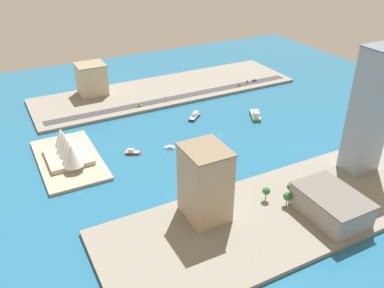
% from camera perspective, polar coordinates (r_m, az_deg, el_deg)
% --- Properties ---
extents(ground_plane, '(440.00, 440.00, 0.00)m').
position_cam_1_polar(ground_plane, '(304.52, 3.95, 1.38)').
color(ground_plane, '#23668E').
extents(quay_west, '(70.00, 240.00, 2.41)m').
position_cam_1_polar(quay_west, '(240.25, 15.97, -7.90)').
color(quay_west, gray).
rests_on(quay_west, ground_plane).
extents(quay_east, '(70.00, 240.00, 2.41)m').
position_cam_1_polar(quay_east, '(381.46, -3.57, 7.51)').
color(quay_east, gray).
rests_on(quay_east, ground_plane).
extents(peninsula_point, '(71.02, 38.54, 2.00)m').
position_cam_1_polar(peninsula_point, '(282.06, -16.77, -2.10)').
color(peninsula_point, '#A89E89').
rests_on(peninsula_point, ground_plane).
extents(road_strip, '(9.14, 228.00, 0.15)m').
position_cam_1_polar(road_strip, '(361.67, -2.06, 6.52)').
color(road_strip, '#38383D').
rests_on(road_strip, quay_east).
extents(ferry_green_doubledeck, '(21.11, 14.32, 6.85)m').
position_cam_1_polar(ferry_green_doubledeck, '(332.04, 8.82, 4.02)').
color(ferry_green_doubledeck, '#2D8C4C').
rests_on(ferry_green_doubledeck, ground_plane).
extents(sailboat_small_white, '(6.67, 7.26, 11.42)m').
position_cam_1_polar(sailboat_small_white, '(285.05, -3.11, -0.44)').
color(sailboat_small_white, white).
rests_on(sailboat_small_white, ground_plane).
extents(patrol_launch_navy, '(12.28, 13.65, 4.51)m').
position_cam_1_polar(patrol_launch_navy, '(327.57, 0.35, 3.87)').
color(patrol_launch_navy, '#1E284C').
rests_on(patrol_launch_navy, ground_plane).
extents(tugboat_red, '(7.75, 10.76, 3.87)m').
position_cam_1_polar(tugboat_red, '(280.78, -8.32, -1.13)').
color(tugboat_red, red).
rests_on(tugboat_red, ground_plane).
extents(office_block_beige, '(23.06, 24.56, 27.18)m').
position_cam_1_polar(office_block_beige, '(376.10, -13.80, 8.81)').
color(office_block_beige, '#C6B793').
rests_on(office_block_beige, quay_east).
extents(carpark_squat_concrete, '(38.06, 26.26, 13.88)m').
position_cam_1_polar(carpark_squat_concrete, '(228.51, 18.81, -7.99)').
color(carpark_squat_concrete, gray).
rests_on(carpark_squat_concrete, quay_west).
extents(tower_tall_glass, '(15.61, 21.35, 77.93)m').
position_cam_1_polar(tower_tall_glass, '(262.34, 23.50, 4.20)').
color(tower_tall_glass, '#8C9EB2').
rests_on(tower_tall_glass, quay_west).
extents(apartment_midrise_tan, '(24.78, 21.32, 40.41)m').
position_cam_1_polar(apartment_midrise_tan, '(209.29, 1.84, -5.46)').
color(apartment_midrise_tan, tan).
rests_on(apartment_midrise_tan, quay_west).
extents(van_white, '(2.10, 4.29, 1.51)m').
position_cam_1_polar(van_white, '(398.40, 7.65, 8.58)').
color(van_white, black).
rests_on(van_white, road_strip).
extents(taxi_yellow_cab, '(1.90, 4.41, 1.53)m').
position_cam_1_polar(taxi_yellow_cab, '(345.68, -7.37, 5.33)').
color(taxi_yellow_cab, black).
rests_on(taxi_yellow_cab, road_strip).
extents(hatchback_blue, '(1.80, 5.08, 1.38)m').
position_cam_1_polar(hatchback_blue, '(403.00, 8.65, 8.75)').
color(hatchback_blue, black).
rests_on(hatchback_blue, road_strip).
extents(sedan_silver, '(2.05, 4.29, 1.68)m').
position_cam_1_polar(sedan_silver, '(389.14, 6.61, 8.16)').
color(sedan_silver, black).
rests_on(sedan_silver, road_strip).
extents(traffic_light_waterfront, '(0.36, 0.36, 6.50)m').
position_cam_1_polar(traffic_light_waterfront, '(350.30, -3.69, 6.46)').
color(traffic_light_waterfront, black).
rests_on(traffic_light_waterfront, quay_east).
extents(opera_landmark, '(44.69, 27.64, 18.32)m').
position_cam_1_polar(opera_landmark, '(276.70, -16.98, -0.61)').
color(opera_landmark, '#BCAD93').
rests_on(opera_landmark, peninsula_point).
extents(park_tree_cluster, '(13.90, 19.63, 8.35)m').
position_cam_1_polar(park_tree_cluster, '(232.83, 12.35, -6.58)').
color(park_tree_cluster, brown).
rests_on(park_tree_cluster, quay_west).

